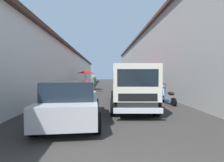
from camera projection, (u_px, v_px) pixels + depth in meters
The scene contains 11 objects.
ground at pixel (109, 93), 15.02m from camera, with size 90.00×90.00×0.00m, color #33302D.
building_left_whitewash at pixel (37, 69), 16.83m from camera, with size 49.80×7.50×4.52m.
building_right_concrete at pixel (178, 59), 17.48m from camera, with size 49.80×7.50×6.69m.
fruit_stall_far_right at pixel (124, 75), 16.86m from camera, with size 2.22×2.22×2.31m.
fruit_stall_near_right at pixel (137, 75), 14.72m from camera, with size 2.24×2.24×2.24m.
fruit_stall_mid_lane at pixel (134, 75), 10.88m from camera, with size 2.53×2.53×2.20m.
fruit_stall_near_left at pixel (86, 75), 17.51m from camera, with size 2.11×2.11×2.23m.
hatchback_car at pixel (72, 101), 5.76m from camera, with size 4.01×2.13×1.45m.
delivery_truck at pixel (133, 89), 7.20m from camera, with size 5.00×2.16×2.08m.
vendor_by_crates at pixel (94, 82), 15.57m from camera, with size 0.60×0.36×1.61m.
parked_scooter at pixel (167, 96), 9.22m from camera, with size 1.69×0.46×1.14m.
Camera 1 is at (-1.46, 0.45, 1.67)m, focal length 26.01 mm.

